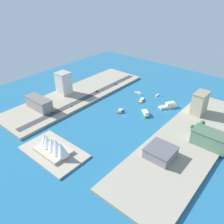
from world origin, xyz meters
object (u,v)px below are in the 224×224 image
at_px(water_taxi_orange, 142,100).
at_px(warehouse_low_gray, 161,152).
at_px(van_white, 71,105).
at_px(ferry_green_doubledeck, 145,113).
at_px(sailboat_small_white, 157,95).
at_px(yacht_sleek_gray, 138,93).
at_px(traffic_light_waterfront, 99,91).
at_px(hatchback_blue, 116,84).
at_px(office_block_beige, 200,103).
at_px(ferry_white_commuter, 169,106).
at_px(tugboat_red, 120,111).
at_px(carpark_squat_concrete, 39,103).
at_px(taxi_yellow_cab, 55,111).
at_px(suv_black, 97,91).
at_px(hotel_broad_white, 64,83).
at_px(opera_landmark, 53,145).
at_px(terminal_long_green, 210,139).

bearing_deg(water_taxi_orange, warehouse_low_gray, 132.04).
bearing_deg(van_white, ferry_green_doubledeck, -149.56).
distance_m(sailboat_small_white, yacht_sleek_gray, 29.72).
bearing_deg(traffic_light_waterfront, hatchback_blue, -86.77).
distance_m(ferry_green_doubledeck, traffic_light_waterfront, 85.99).
distance_m(yacht_sleek_gray, office_block_beige, 98.86).
bearing_deg(ferry_white_commuter, office_block_beige, -170.98).
height_order(sailboat_small_white, yacht_sleek_gray, sailboat_small_white).
bearing_deg(van_white, sailboat_small_white, -123.01).
relative_size(tugboat_red, carpark_squat_concrete, 0.31).
distance_m(carpark_squat_concrete, taxi_yellow_cab, 25.92).
height_order(ferry_white_commuter, hatchback_blue, ferry_white_commuter).
relative_size(suv_black, traffic_light_waterfront, 0.76).
distance_m(yacht_sleek_gray, hotel_broad_white, 117.27).
bearing_deg(yacht_sleek_gray, opera_landmark, 94.20).
distance_m(yacht_sleek_gray, suv_black, 66.20).
bearing_deg(van_white, terminal_long_green, -168.20).
relative_size(hatchback_blue, suv_black, 0.99).
height_order(yacht_sleek_gray, taxi_yellow_cab, taxi_yellow_cab).
relative_size(hatchback_blue, taxi_yellow_cab, 0.96).
bearing_deg(hotel_broad_white, yacht_sleek_gray, -138.02).
bearing_deg(opera_landmark, warehouse_low_gray, -144.67).
relative_size(ferry_white_commuter, traffic_light_waterfront, 4.14).
xyz_separation_m(ferry_green_doubledeck, traffic_light_waterfront, (85.84, -0.80, 5.09)).
height_order(hatchback_blue, taxi_yellow_cab, taxi_yellow_cab).
height_order(tugboat_red, yacht_sleek_gray, tugboat_red).
bearing_deg(tugboat_red, ferry_white_commuter, -129.60).
bearing_deg(ferry_white_commuter, suv_black, 16.72).
bearing_deg(office_block_beige, carpark_squat_concrete, 36.76).
relative_size(terminal_long_green, taxi_yellow_cab, 7.44).
height_order(ferry_white_commuter, terminal_long_green, terminal_long_green).
xyz_separation_m(sailboat_small_white, hatchback_blue, (71.94, 14.34, 3.30)).
bearing_deg(hatchback_blue, sailboat_small_white, -168.72).
relative_size(sailboat_small_white, hotel_broad_white, 0.32).
distance_m(tugboat_red, ferry_white_commuter, 69.46).
bearing_deg(sailboat_small_white, ferry_white_commuter, 144.27).
relative_size(office_block_beige, suv_black, 5.97).
xyz_separation_m(sailboat_small_white, office_block_beige, (-70.64, 16.01, 17.21)).
xyz_separation_m(suv_black, traffic_light_waterfront, (-8.42, 4.16, 3.46)).
bearing_deg(sailboat_small_white, tugboat_red, 80.07).
height_order(ferry_white_commuter, opera_landmark, opera_landmark).
xyz_separation_m(hotel_broad_white, suv_black, (-34.90, -35.47, -15.88)).
bearing_deg(hotel_broad_white, tugboat_red, -171.62).
height_order(warehouse_low_gray, terminal_long_green, terminal_long_green).
bearing_deg(sailboat_small_white, water_taxi_orange, 73.06).
bearing_deg(terminal_long_green, ferry_white_commuter, -34.77).
relative_size(sailboat_small_white, suv_black, 2.18).
distance_m(ferry_green_doubledeck, warehouse_low_gray, 87.71).
distance_m(ferry_green_doubledeck, tugboat_red, 33.67).
bearing_deg(ferry_green_doubledeck, carpark_squat_concrete, 35.67).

